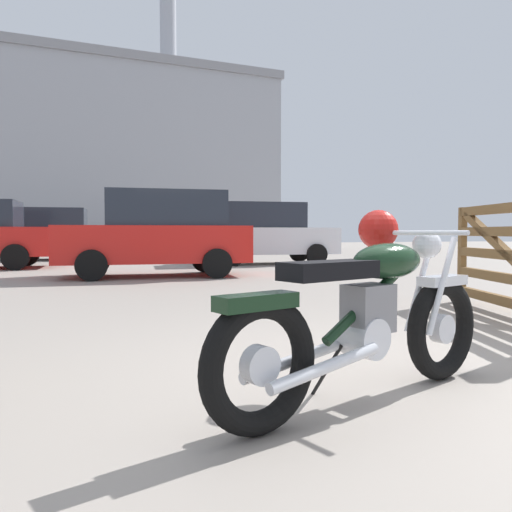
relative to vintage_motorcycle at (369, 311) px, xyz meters
The scene contains 6 objects.
ground_plane 0.65m from the vintage_motorcycle, 48.48° to the left, with size 80.00×80.00×0.00m, color gray.
vintage_motorcycle is the anchor object (origin of this frame).
dark_sedan_left 8.41m from the vintage_motorcycle, 89.24° to the left, with size 4.03×2.09×1.78m.
silver_sedan_mid 12.24m from the vintage_motorcycle, 72.17° to the left, with size 4.06×2.16×1.78m.
red_hatchback_near 16.61m from the vintage_motorcycle, 100.83° to the left, with size 4.84×2.29×1.74m.
industrial_building 33.19m from the vintage_motorcycle, 91.99° to the left, with size 24.33×13.30×24.76m.
Camera 1 is at (-1.78, -2.73, 0.92)m, focal length 35.88 mm.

